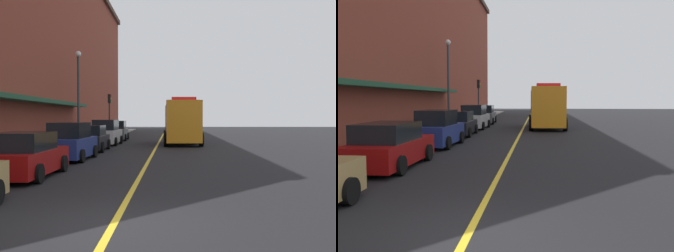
{
  "view_description": "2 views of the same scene",
  "coord_description": "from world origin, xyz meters",
  "views": [
    {
      "loc": [
        1.17,
        -7.89,
        2.11
      ],
      "look_at": [
        0.81,
        22.47,
        1.45
      ],
      "focal_mm": 43.61,
      "sensor_mm": 36.0,
      "label": 1
    },
    {
      "loc": [
        1.25,
        -6.23,
        2.44
      ],
      "look_at": [
        -0.56,
        14.17,
        0.9
      ],
      "focal_mm": 39.37,
      "sensor_mm": 36.0,
      "label": 2
    }
  ],
  "objects": [
    {
      "name": "ground_plane",
      "position": [
        0.0,
        25.0,
        0.0
      ],
      "size": [
        112.0,
        112.0,
        0.0
      ],
      "primitive_type": "plane",
      "color": "black"
    },
    {
      "name": "sidewalk_left",
      "position": [
        -6.2,
        25.0,
        0.07
      ],
      "size": [
        2.4,
        70.0,
        0.15
      ],
      "primitive_type": "cube",
      "color": "gray",
      "rests_on": "ground"
    },
    {
      "name": "lane_center_stripe",
      "position": [
        0.0,
        25.0,
        0.0
      ],
      "size": [
        0.16,
        70.0,
        0.01
      ],
      "primitive_type": "cube",
      "color": "gold",
      "rests_on": "ground"
    },
    {
      "name": "parked_car_1",
      "position": [
        -3.99,
        6.28,
        0.75
      ],
      "size": [
        2.09,
        4.57,
        1.59
      ],
      "rotation": [
        0.0,
        0.0,
        1.56
      ],
      "color": "maroon",
      "rests_on": "ground"
    },
    {
      "name": "parked_car_2",
      "position": [
        -3.86,
        12.07,
        0.86
      ],
      "size": [
        2.08,
        4.19,
        1.85
      ],
      "rotation": [
        0.0,
        0.0,
        1.53
      ],
      "color": "navy",
      "rests_on": "ground"
    },
    {
      "name": "parked_car_3",
      "position": [
        -3.97,
        17.53,
        0.76
      ],
      "size": [
        2.08,
        4.39,
        1.6
      ],
      "rotation": [
        0.0,
        0.0,
        1.59
      ],
      "color": "black",
      "rests_on": "ground"
    },
    {
      "name": "parked_car_4",
      "position": [
        -3.91,
        23.07,
        0.89
      ],
      "size": [
        2.11,
        4.44,
        1.92
      ],
      "rotation": [
        0.0,
        0.0,
        1.55
      ],
      "color": "silver",
      "rests_on": "ground"
    },
    {
      "name": "parked_car_5",
      "position": [
        -3.95,
        29.25,
        0.83
      ],
      "size": [
        2.11,
        4.89,
        1.78
      ],
      "rotation": [
        0.0,
        0.0,
        1.61
      ],
      "color": "#595B60",
      "rests_on": "ground"
    },
    {
      "name": "utility_truck",
      "position": [
        1.88,
        24.04,
        1.69
      ],
      "size": [
        3.01,
        7.71,
        3.55
      ],
      "rotation": [
        0.0,
        0.0,
        -1.54
      ],
      "color": "orange",
      "rests_on": "ground"
    },
    {
      "name": "parking_meter_0",
      "position": [
        -5.35,
        20.31,
        1.06
      ],
      "size": [
        0.14,
        0.18,
        1.33
      ],
      "color": "#4C4C51",
      "rests_on": "sidewalk_left"
    },
    {
      "name": "parking_meter_1",
      "position": [
        -5.35,
        17.16,
        1.06
      ],
      "size": [
        0.14,
        0.18,
        1.33
      ],
      "color": "#4C4C51",
      "rests_on": "sidewalk_left"
    },
    {
      "name": "parking_meter_2",
      "position": [
        -5.35,
        19.07,
        1.06
      ],
      "size": [
        0.14,
        0.18,
        1.33
      ],
      "color": "#4C4C51",
      "rests_on": "sidewalk_left"
    },
    {
      "name": "parking_meter_3",
      "position": [
        -5.35,
        14.51,
        1.06
      ],
      "size": [
        0.14,
        0.18,
        1.33
      ],
      "color": "#4C4C51",
      "rests_on": "sidewalk_left"
    },
    {
      "name": "street_lamp_left",
      "position": [
        -5.95,
        22.81,
        4.4
      ],
      "size": [
        0.44,
        0.44,
        6.94
      ],
      "color": "#33383D",
      "rests_on": "sidewalk_left"
    },
    {
      "name": "traffic_light_near",
      "position": [
        -5.29,
        33.59,
        3.16
      ],
      "size": [
        0.38,
        0.36,
        4.3
      ],
      "color": "#232326",
      "rests_on": "sidewalk_left"
    }
  ]
}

